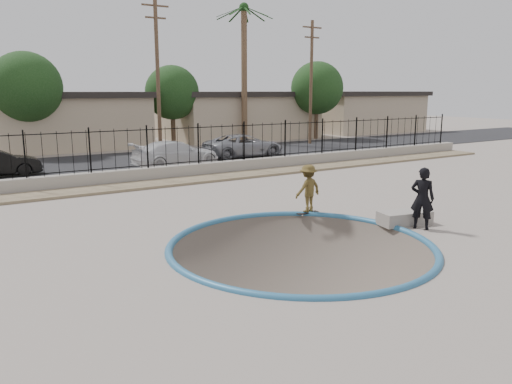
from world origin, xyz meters
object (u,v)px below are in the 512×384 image
(skater, at_px, (308,191))
(skateboard, at_px, (308,213))
(car_c, at_px, (176,154))
(concrete_ledge, at_px, (405,218))
(videographer, at_px, (422,198))
(car_d, at_px, (244,145))

(skater, distance_m, skateboard, 0.72)
(skateboard, xyz_separation_m, car_c, (0.45, 11.84, 0.66))
(skateboard, bearing_deg, car_c, 87.26)
(concrete_ledge, xyz_separation_m, car_c, (-1.30, 14.37, 0.52))
(skater, relative_size, concrete_ledge, 0.97)
(concrete_ledge, bearing_deg, skateboard, 124.80)
(skateboard, height_order, videographer, videographer)
(skater, bearing_deg, car_d, -119.02)
(concrete_ledge, bearing_deg, car_d, 76.60)
(videographer, relative_size, concrete_ledge, 1.14)
(car_c, bearing_deg, concrete_ledge, -176.82)
(skateboard, xyz_separation_m, car_d, (5.55, 13.40, 0.66))
(skateboard, bearing_deg, car_d, 66.96)
(concrete_ledge, xyz_separation_m, car_d, (3.80, 15.92, 0.52))
(videographer, height_order, concrete_ledge, videographer)
(concrete_ledge, distance_m, car_c, 14.44)
(skater, relative_size, skateboard, 1.94)
(skateboard, relative_size, car_d, 0.16)
(skater, xyz_separation_m, skateboard, (0.00, 0.00, -0.72))
(videographer, height_order, car_c, videographer)
(concrete_ledge, bearing_deg, skater, 124.80)
(skateboard, height_order, car_c, car_c)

